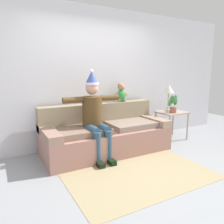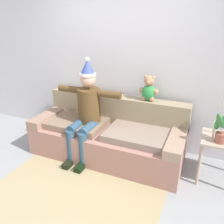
% 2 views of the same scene
% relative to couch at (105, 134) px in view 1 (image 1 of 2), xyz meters
% --- Properties ---
extents(ground_plane, '(10.00, 10.00, 0.00)m').
position_rel_couch_xyz_m(ground_plane, '(0.00, -1.01, -0.33)').
color(ground_plane, '#93979B').
extents(back_wall, '(7.00, 0.10, 2.70)m').
position_rel_couch_xyz_m(back_wall, '(0.00, 0.54, 1.02)').
color(back_wall, silver).
rests_on(back_wall, ground_plane).
extents(couch, '(2.30, 0.94, 0.87)m').
position_rel_couch_xyz_m(couch, '(0.00, 0.00, 0.00)').
color(couch, '#A27166').
rests_on(couch, ground_plane).
extents(person_seated, '(1.02, 0.77, 1.51)m').
position_rel_couch_xyz_m(person_seated, '(-0.29, -0.17, 0.43)').
color(person_seated, brown).
rests_on(person_seated, ground_plane).
extents(teddy_bear, '(0.29, 0.17, 0.38)m').
position_rel_couch_xyz_m(teddy_bear, '(0.52, 0.29, 0.71)').
color(teddy_bear, '#308943').
rests_on(teddy_bear, couch).
extents(side_table, '(0.59, 0.50, 0.61)m').
position_rel_couch_xyz_m(side_table, '(1.62, -0.02, 0.19)').
color(side_table, '#B39F8C').
rests_on(side_table, ground_plane).
extents(table_lamp, '(0.24, 0.24, 0.58)m').
position_rel_couch_xyz_m(table_lamp, '(1.59, 0.08, 0.75)').
color(table_lamp, '#B0AE92').
rests_on(table_lamp, side_table).
extents(potted_plant, '(0.24, 0.22, 0.39)m').
position_rel_couch_xyz_m(potted_plant, '(1.54, -0.13, 0.49)').
color(potted_plant, '#9B5341').
rests_on(potted_plant, side_table).
extents(candle_tall, '(0.04, 0.04, 0.22)m').
position_rel_couch_xyz_m(candle_tall, '(1.46, -0.04, 0.42)').
color(candle_tall, beige).
rests_on(candle_tall, side_table).
extents(area_rug, '(2.09, 1.38, 0.01)m').
position_rel_couch_xyz_m(area_rug, '(0.00, -1.08, -0.33)').
color(area_rug, tan).
rests_on(area_rug, ground_plane).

